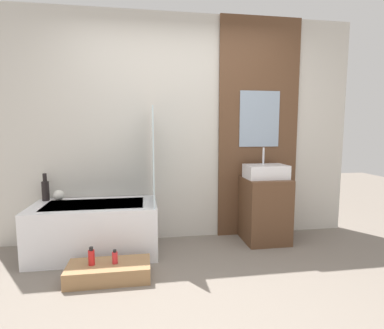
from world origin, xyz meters
name	(u,v)px	position (x,y,z in m)	size (l,w,h in m)	color
ground_plane	(206,314)	(0.00, 0.00, 0.00)	(12.00, 12.00, 0.00)	slate
wall_tiled_back	(180,129)	(0.00, 1.58, 1.30)	(4.20, 0.06, 2.60)	beige
wall_wood_accent	(259,129)	(0.95, 1.53, 1.31)	(0.98, 0.04, 2.60)	brown
bathtub	(96,229)	(-0.93, 1.20, 0.27)	(1.26, 0.66, 0.53)	white
glass_shower_screen	(153,156)	(-0.33, 1.18, 1.03)	(0.01, 0.58, 0.99)	silver
wooden_step_bench	(109,271)	(-0.74, 0.62, 0.07)	(0.71, 0.33, 0.14)	#997047
vanity_cabinet	(265,210)	(0.95, 1.27, 0.37)	(0.49, 0.47, 0.74)	brown
sink	(266,172)	(0.95, 1.27, 0.82)	(0.46, 0.30, 0.35)	white
vase_tall_dark	(45,190)	(-1.48, 1.44, 0.65)	(0.08, 0.08, 0.30)	black
vase_round_light	(59,195)	(-1.34, 1.42, 0.59)	(0.11, 0.11, 0.11)	silver
bottle_soap_primary	(91,257)	(-0.88, 0.62, 0.21)	(0.05, 0.05, 0.16)	red
bottle_soap_secondary	(115,257)	(-0.68, 0.62, 0.20)	(0.05, 0.05, 0.12)	red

